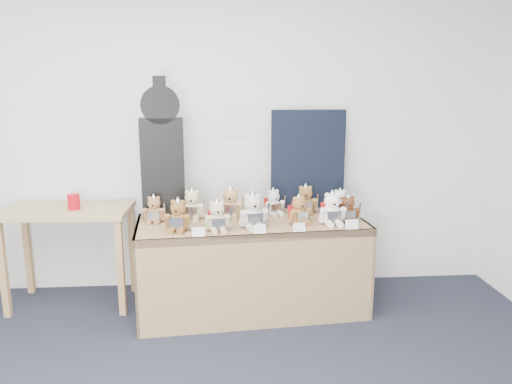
{
  "coord_description": "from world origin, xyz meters",
  "views": [
    {
      "loc": [
        0.56,
        -1.82,
        1.8
      ],
      "look_at": [
        0.84,
        1.84,
        0.99
      ],
      "focal_mm": 35.0,
      "sensor_mm": 36.0,
      "label": 1
    }
  ],
  "objects": [
    {
      "name": "side_table",
      "position": [
        -0.65,
        2.16,
        0.68
      ],
      "size": [
        1.0,
        0.58,
        0.81
      ],
      "rotation": [
        0.0,
        0.0,
        -0.04
      ],
      "color": "#9C7D54",
      "rests_on": "floor"
    },
    {
      "name": "teddy_back_end",
      "position": [
        1.55,
        2.11,
        0.83
      ],
      "size": [
        0.19,
        0.15,
        0.23
      ],
      "rotation": [
        0.0,
        0.0,
        -0.04
      ],
      "color": "white",
      "rests_on": "display_table"
    },
    {
      "name": "teddy_front_centre",
      "position": [
        0.81,
        1.75,
        0.86
      ],
      "size": [
        0.25,
        0.22,
        0.3
      ],
      "rotation": [
        0.0,
        0.0,
        0.19
      ],
      "color": "beige",
      "rests_on": "display_table"
    },
    {
      "name": "teddy_front_end",
      "position": [
        1.55,
        1.86,
        0.83
      ],
      "size": [
        0.19,
        0.16,
        0.23
      ],
      "rotation": [
        0.0,
        0.0,
        0.08
      ],
      "color": "#55301D",
      "rests_on": "display_table"
    },
    {
      "name": "teddy_back_left",
      "position": [
        0.34,
        2.02,
        0.85
      ],
      "size": [
        0.22,
        0.18,
        0.27
      ],
      "rotation": [
        0.0,
        0.0,
        -0.09
      ],
      "color": "beige",
      "rests_on": "display_table"
    },
    {
      "name": "entry_card_d",
      "position": [
        1.53,
        1.65,
        0.78
      ],
      "size": [
        0.1,
        0.03,
        0.07
      ],
      "primitive_type": "cube",
      "rotation": [
        -0.24,
        0.0,
        0.08
      ],
      "color": "silver",
      "rests_on": "display_table"
    },
    {
      "name": "red_cup",
      "position": [
        -0.59,
        2.12,
        0.88
      ],
      "size": [
        0.09,
        0.09,
        0.13
      ],
      "primitive_type": "cylinder",
      "color": "#AC0B14",
      "rests_on": "side_table"
    },
    {
      "name": "teddy_back_centre_right",
      "position": [
        1.0,
        2.12,
        0.83
      ],
      "size": [
        0.2,
        0.19,
        0.24
      ],
      "rotation": [
        0.0,
        0.0,
        0.36
      ],
      "color": "silver",
      "rests_on": "display_table"
    },
    {
      "name": "guitar_case",
      "position": [
        0.12,
        2.11,
        1.28
      ],
      "size": [
        0.34,
        0.13,
        1.11
      ],
      "rotation": [
        0.0,
        0.0,
        0.09
      ],
      "color": "black",
      "rests_on": "display_table"
    },
    {
      "name": "teddy_back_far_left",
      "position": [
        0.06,
        1.96,
        0.83
      ],
      "size": [
        0.19,
        0.16,
        0.24
      ],
      "rotation": [
        0.0,
        0.0,
        -0.08
      ],
      "color": "#8F6543",
      "rests_on": "display_table"
    },
    {
      "name": "display_table",
      "position": [
        0.81,
        1.87,
        0.58
      ],
      "size": [
        1.83,
        0.89,
        0.74
      ],
      "rotation": [
        0.0,
        0.0,
        0.08
      ],
      "color": "olive",
      "rests_on": "floor"
    },
    {
      "name": "teddy_back_centre_left",
      "position": [
        0.65,
        2.05,
        0.85
      ],
      "size": [
        0.23,
        0.2,
        0.28
      ],
      "rotation": [
        0.0,
        0.0,
        -0.14
      ],
      "color": "tan",
      "rests_on": "display_table"
    },
    {
      "name": "teddy_front_far_left",
      "position": [
        0.26,
        1.71,
        0.84
      ],
      "size": [
        0.22,
        0.19,
        0.27
      ],
      "rotation": [
        0.0,
        0.0,
        -0.19
      ],
      "color": "brown",
      "rests_on": "display_table"
    },
    {
      "name": "teddy_back_right",
      "position": [
        1.27,
        2.15,
        0.84
      ],
      "size": [
        0.22,
        0.18,
        0.26
      ],
      "rotation": [
        0.0,
        0.0,
        -0.09
      ],
      "color": "olive",
      "rests_on": "display_table"
    },
    {
      "name": "entry_card_b",
      "position": [
        0.84,
        1.59,
        0.77
      ],
      "size": [
        0.09,
        0.03,
        0.06
      ],
      "primitive_type": "cube",
      "rotation": [
        -0.24,
        0.0,
        0.08
      ],
      "color": "silver",
      "rests_on": "display_table"
    },
    {
      "name": "teddy_front_left",
      "position": [
        0.54,
        1.69,
        0.84
      ],
      "size": [
        0.21,
        0.19,
        0.26
      ],
      "rotation": [
        0.0,
        0.0,
        0.14
      ],
      "color": "#C4B38A",
      "rests_on": "display_table"
    },
    {
      "name": "room_shell",
      "position": [
        0.71,
        2.49,
        1.49
      ],
      "size": [
        6.0,
        6.0,
        6.0
      ],
      "color": "silver",
      "rests_on": "floor"
    },
    {
      "name": "teddy_front_far_right",
      "position": [
        1.41,
        1.8,
        0.85
      ],
      "size": [
        0.23,
        0.2,
        0.28
      ],
      "rotation": [
        0.0,
        0.0,
        0.08
      ],
      "color": "white",
      "rests_on": "display_table"
    },
    {
      "name": "teddy_front_right",
      "position": [
        1.16,
        1.83,
        0.84
      ],
      "size": [
        0.21,
        0.19,
        0.25
      ],
      "rotation": [
        0.0,
        0.0,
        0.4
      ],
      "color": "#8F5E36",
      "rests_on": "display_table"
    },
    {
      "name": "entry_card_a",
      "position": [
        0.41,
        1.55,
        0.77
      ],
      "size": [
        0.09,
        0.03,
        0.07
      ],
      "primitive_type": "cube",
      "rotation": [
        -0.24,
        0.0,
        0.08
      ],
      "color": "silver",
      "rests_on": "display_table"
    },
    {
      "name": "navy_board",
      "position": [
        1.31,
        2.32,
        1.16
      ],
      "size": [
        0.63,
        0.03,
        0.84
      ],
      "primitive_type": "cube",
      "rotation": [
        0.0,
        0.0,
        0.01
      ],
      "color": "black",
      "rests_on": "display_table"
    },
    {
      "name": "entry_card_c",
      "position": [
        1.13,
        1.61,
        0.77
      ],
      "size": [
        0.09,
        0.03,
        0.06
      ],
      "primitive_type": "cube",
      "rotation": [
        -0.24,
        0.0,
        0.08
      ],
      "color": "silver",
      "rests_on": "display_table"
    }
  ]
}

